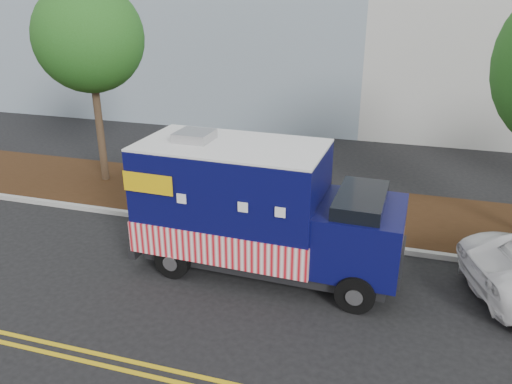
% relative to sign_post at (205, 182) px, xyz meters
% --- Properties ---
extents(ground, '(120.00, 120.00, 0.00)m').
position_rel_sign_post_xyz_m(ground, '(1.56, -1.95, -1.20)').
color(ground, black).
rests_on(ground, ground).
extents(curb, '(120.00, 0.18, 0.15)m').
position_rel_sign_post_xyz_m(curb, '(1.56, -0.55, -1.12)').
color(curb, '#9E9E99').
rests_on(curb, ground).
extents(mulch_strip, '(120.00, 4.00, 0.15)m').
position_rel_sign_post_xyz_m(mulch_strip, '(1.56, 1.55, -1.12)').
color(mulch_strip, black).
rests_on(mulch_strip, ground).
extents(centerline_near, '(120.00, 0.10, 0.01)m').
position_rel_sign_post_xyz_m(centerline_near, '(1.56, -6.40, -1.19)').
color(centerline_near, gold).
rests_on(centerline_near, ground).
extents(centerline_far, '(120.00, 0.10, 0.01)m').
position_rel_sign_post_xyz_m(centerline_far, '(1.56, -6.65, -1.19)').
color(centerline_far, gold).
rests_on(centerline_far, ground).
extents(tree_a, '(3.60, 3.60, 6.90)m').
position_rel_sign_post_xyz_m(tree_a, '(-4.67, 1.80, 3.89)').
color(tree_a, '#38281C').
rests_on(tree_a, ground).
extents(sign_post, '(0.06, 0.06, 2.40)m').
position_rel_sign_post_xyz_m(sign_post, '(0.00, 0.00, 0.00)').
color(sign_post, '#473828').
rests_on(sign_post, ground).
extents(food_truck, '(6.58, 2.69, 3.42)m').
position_rel_sign_post_xyz_m(food_truck, '(2.28, -2.36, 0.35)').
color(food_truck, black).
rests_on(food_truck, ground).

